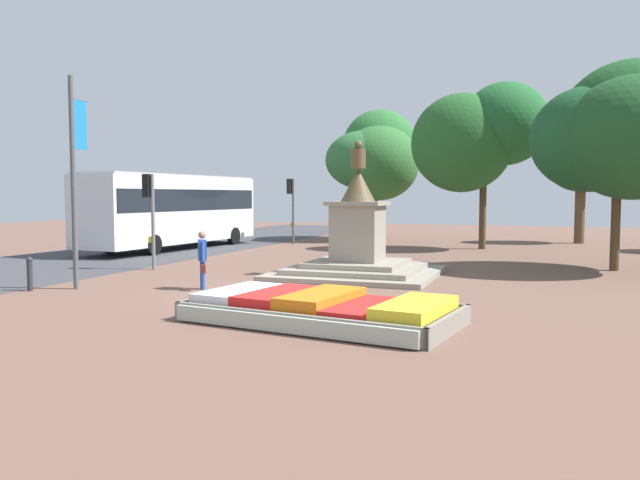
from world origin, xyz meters
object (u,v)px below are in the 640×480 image
object	(u,v)px
statue_monument	(358,248)
traffic_light_far_corner	(291,199)
flower_planter	(320,310)
traffic_light_mid_block	(150,204)
banner_pole	(74,177)
pedestrian_with_handbag	(202,257)
kerb_bollard_mid_a	(30,273)
city_bus	(173,207)

from	to	relation	value
statue_monument	traffic_light_far_corner	bearing A→B (deg)	121.53
flower_planter	traffic_light_mid_block	size ratio (longest dim) A/B	1.75
banner_pole	pedestrian_with_handbag	world-z (taller)	banner_pole
flower_planter	traffic_light_far_corner	world-z (taller)	traffic_light_far_corner
banner_pole	kerb_bollard_mid_a	size ratio (longest dim) A/B	6.27
banner_pole	city_bus	world-z (taller)	banner_pole
traffic_light_far_corner	pedestrian_with_handbag	distance (m)	16.12
banner_pole	kerb_bollard_mid_a	distance (m)	2.86
kerb_bollard_mid_a	traffic_light_mid_block	bearing A→B (deg)	87.75
kerb_bollard_mid_a	statue_monument	bearing A→B (deg)	39.62
statue_monument	pedestrian_with_handbag	bearing A→B (deg)	-126.61
traffic_light_mid_block	kerb_bollard_mid_a	size ratio (longest dim) A/B	3.57
banner_pole	pedestrian_with_handbag	xyz separation A→B (m)	(3.32, 1.10, -2.19)
statue_monument	pedestrian_with_handbag	size ratio (longest dim) A/B	3.14
city_bus	pedestrian_with_handbag	distance (m)	13.50
traffic_light_far_corner	city_bus	size ratio (longest dim) A/B	0.31
traffic_light_mid_block	pedestrian_with_handbag	world-z (taller)	traffic_light_mid_block
statue_monument	city_bus	world-z (taller)	statue_monument
city_bus	kerb_bollard_mid_a	distance (m)	13.33
traffic_light_mid_block	traffic_light_far_corner	world-z (taller)	traffic_light_far_corner
banner_pole	traffic_light_far_corner	bearing A→B (deg)	91.43
banner_pole	traffic_light_mid_block	bearing A→B (deg)	98.94
traffic_light_far_corner	banner_pole	distance (m)	16.72
traffic_light_far_corner	pedestrian_with_handbag	world-z (taller)	traffic_light_far_corner
city_bus	pedestrian_with_handbag	size ratio (longest dim) A/B	6.88
flower_planter	banner_pole	size ratio (longest dim) A/B	1.00
traffic_light_mid_block	banner_pole	size ratio (longest dim) A/B	0.57
city_bus	banner_pole	bearing A→B (deg)	-68.91
flower_planter	banner_pole	world-z (taller)	banner_pole
traffic_light_mid_block	traffic_light_far_corner	size ratio (longest dim) A/B	0.96
flower_planter	statue_monument	xyz separation A→B (m)	(-1.35, 7.43, 0.64)
city_bus	kerb_bollard_mid_a	bearing A→B (deg)	-73.77
statue_monument	banner_pole	xyz separation A→B (m)	(-6.52, -5.39, 2.19)
flower_planter	traffic_light_mid_block	bearing A→B (deg)	142.75
traffic_light_mid_block	banner_pole	bearing A→B (deg)	-81.06
statue_monument	pedestrian_with_handbag	distance (m)	5.35
flower_planter	banner_pole	bearing A→B (deg)	165.47
pedestrian_with_handbag	kerb_bollard_mid_a	distance (m)	4.64
traffic_light_mid_block	pedestrian_with_handbag	bearing A→B (deg)	-40.03
traffic_light_far_corner	traffic_light_mid_block	bearing A→B (deg)	-91.35
traffic_light_far_corner	kerb_bollard_mid_a	distance (m)	17.56
traffic_light_mid_block	kerb_bollard_mid_a	world-z (taller)	traffic_light_mid_block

